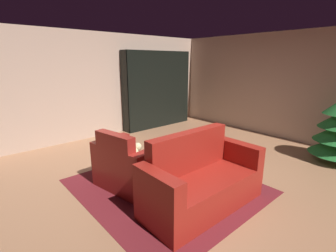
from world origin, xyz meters
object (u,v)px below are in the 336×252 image
at_px(book_stack_on_table, 171,153).
at_px(bottle_on_table, 161,153).
at_px(armchair_red, 129,167).
at_px(couch_red, 201,182).
at_px(coffee_table, 169,159).
at_px(bookshelf_unit, 161,89).

height_order(book_stack_on_table, bottle_on_table, bottle_on_table).
xyz_separation_m(armchair_red, couch_red, (1.03, 0.46, 0.00)).
xyz_separation_m(book_stack_on_table, bottle_on_table, (0.03, -0.24, 0.07)).
xyz_separation_m(coffee_table, bottle_on_table, (0.04, -0.20, 0.17)).
xyz_separation_m(armchair_red, bottle_on_table, (0.37, 0.32, 0.25)).
bearing_deg(armchair_red, coffee_table, 57.88).
distance_m(couch_red, bottle_on_table, 0.72).
xyz_separation_m(armchair_red, book_stack_on_table, (0.33, 0.56, 0.18)).
distance_m(bookshelf_unit, couch_red, 4.31).
bearing_deg(bottle_on_table, couch_red, 11.54).
relative_size(bookshelf_unit, book_stack_on_table, 9.36).
height_order(armchair_red, book_stack_on_table, armchair_red).
bearing_deg(bottle_on_table, bookshelf_unit, 139.93).
height_order(couch_red, book_stack_on_table, couch_red).
height_order(armchair_red, coffee_table, armchair_red).
relative_size(coffee_table, book_stack_on_table, 3.13).
relative_size(bookshelf_unit, couch_red, 1.28).
xyz_separation_m(couch_red, book_stack_on_table, (-0.70, 0.10, 0.18)).
bearing_deg(armchair_red, couch_red, 23.99).
distance_m(bookshelf_unit, bottle_on_table, 3.82).
distance_m(bookshelf_unit, armchair_red, 3.82).
distance_m(armchair_red, coffee_table, 0.62).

